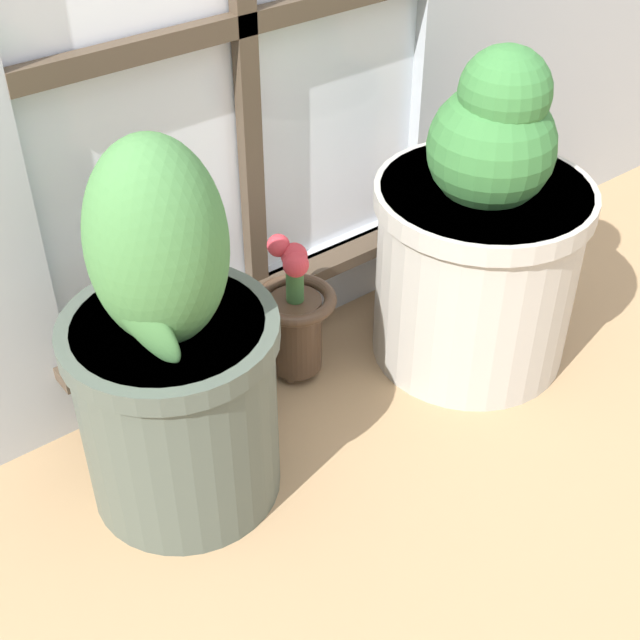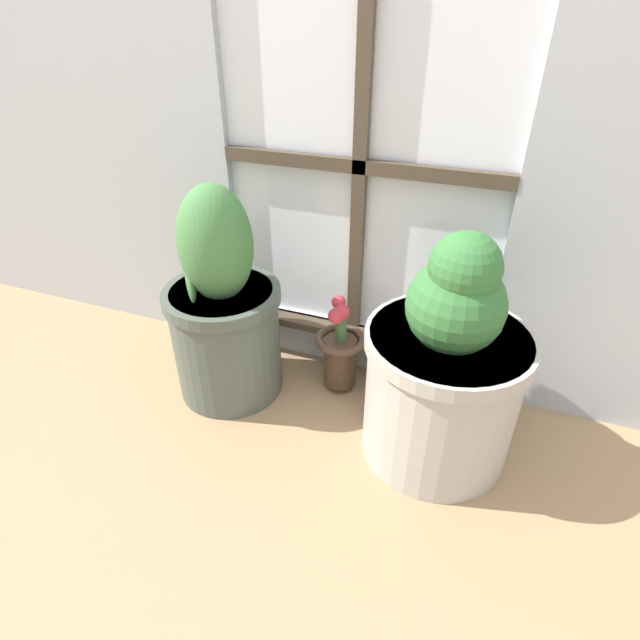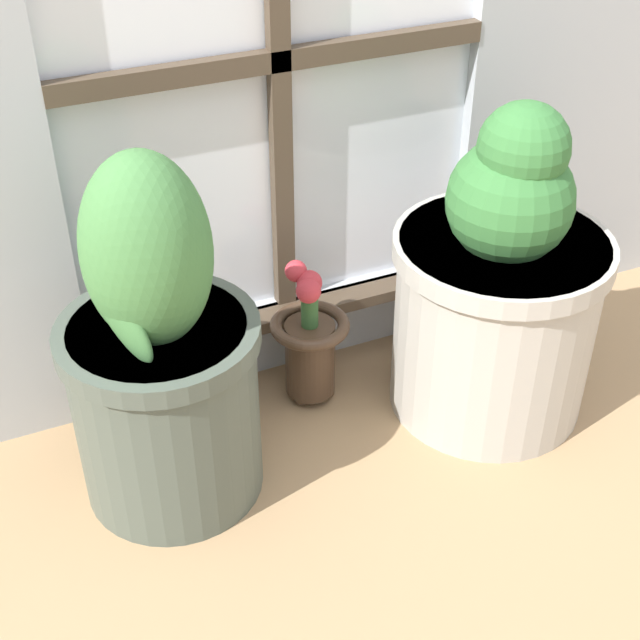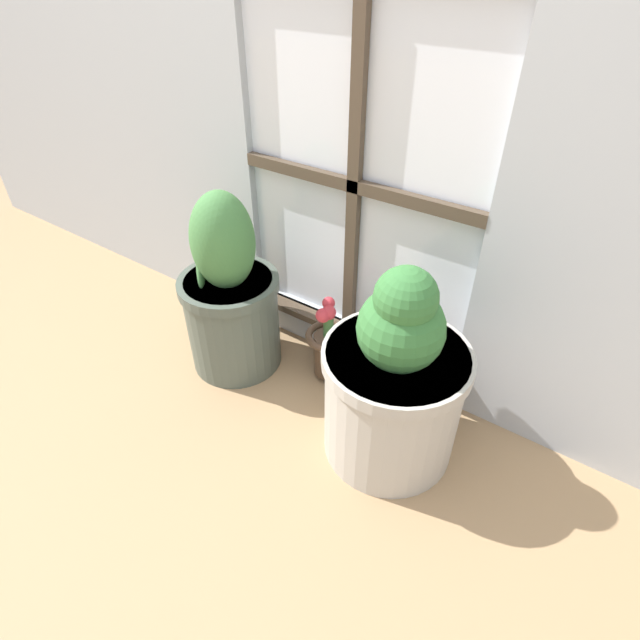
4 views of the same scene
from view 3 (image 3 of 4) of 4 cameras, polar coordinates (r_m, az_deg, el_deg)
The scene contains 4 objects.
ground_plane at distance 1.53m, azimuth 5.01°, elevation -12.92°, with size 10.00×10.00×0.00m, color tan.
potted_plant_left at distance 1.45m, azimuth -10.11°, elevation -2.84°, with size 0.32×0.32×0.63m.
potted_plant_right at distance 1.64m, azimuth 11.31°, elevation 1.85°, with size 0.39×0.39×0.61m.
flower_vase at distance 1.68m, azimuth -0.59°, elevation -1.30°, with size 0.15×0.15×0.30m.
Camera 3 is at (-0.53, -0.87, 1.14)m, focal length 50.00 mm.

